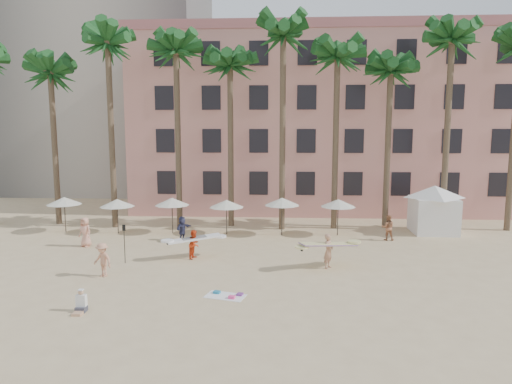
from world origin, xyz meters
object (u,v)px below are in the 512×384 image
at_px(pink_hotel, 323,125).
at_px(carrier_white, 194,243).
at_px(cabana, 434,205).
at_px(carrier_yellow, 328,249).

relative_size(pink_hotel, carrier_white, 10.98).
relative_size(cabana, carrier_yellow, 1.40).
xyz_separation_m(pink_hotel, cabana, (7.12, -12.15, -5.93)).
bearing_deg(cabana, pink_hotel, 120.38).
bearing_deg(cabana, carrier_white, -154.65).
distance_m(pink_hotel, carrier_yellow, 22.49).
xyz_separation_m(carrier_yellow, carrier_white, (-7.69, 1.50, -0.14)).
distance_m(cabana, carrier_yellow, 12.62).
height_order(pink_hotel, carrier_yellow, pink_hotel).
height_order(carrier_yellow, carrier_white, carrier_yellow).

